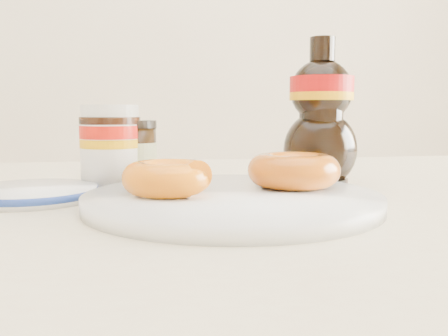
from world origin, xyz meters
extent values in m
cube|color=white|center=(0.00, 1.75, 1.30)|extent=(3.50, 0.10, 2.60)
cube|color=beige|center=(0.00, 0.10, 0.73)|extent=(1.40, 0.90, 0.04)
cylinder|color=white|center=(0.01, 0.03, 0.76)|extent=(0.30, 0.30, 0.02)
torus|color=white|center=(0.01, 0.03, 0.76)|extent=(0.30, 0.30, 0.01)
torus|color=orange|center=(-0.05, 0.04, 0.78)|extent=(0.12, 0.12, 0.03)
torus|color=#A84E0A|center=(0.08, 0.07, 0.78)|extent=(0.13, 0.13, 0.04)
cylinder|color=white|center=(-0.12, 0.18, 0.79)|extent=(0.07, 0.07, 0.09)
cylinder|color=#990E05|center=(-0.12, 0.18, 0.82)|extent=(0.07, 0.07, 0.02)
cylinder|color=#D89905|center=(-0.12, 0.18, 0.81)|extent=(0.07, 0.07, 0.01)
cylinder|color=black|center=(-0.12, 0.18, 0.84)|extent=(0.07, 0.07, 0.01)
cylinder|color=white|center=(-0.12, 0.18, 0.85)|extent=(0.07, 0.07, 0.02)
cylinder|color=black|center=(-0.09, 0.19, 0.79)|extent=(0.05, 0.05, 0.08)
cylinder|color=beige|center=(-0.09, 0.19, 0.79)|extent=(0.05, 0.05, 0.04)
cylinder|color=black|center=(-0.09, 0.19, 0.83)|extent=(0.05, 0.05, 0.01)
cylinder|color=white|center=(-0.20, 0.11, 0.76)|extent=(0.14, 0.14, 0.01)
torus|color=navy|center=(-0.20, 0.11, 0.76)|extent=(0.14, 0.14, 0.01)
camera|label=1|loc=(-0.08, -0.46, 0.85)|focal=40.00mm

